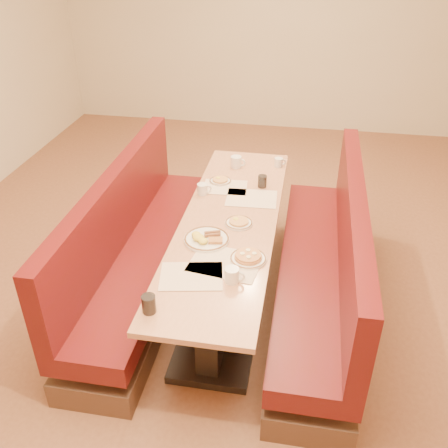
% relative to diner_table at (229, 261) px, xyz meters
% --- Properties ---
extents(ground, '(8.00, 8.00, 0.00)m').
position_rel_diner_table_xyz_m(ground, '(0.00, 0.00, -0.37)').
color(ground, '#9E6647').
rests_on(ground, ground).
extents(room_envelope, '(6.04, 8.04, 2.82)m').
position_rel_diner_table_xyz_m(room_envelope, '(0.00, 0.00, 1.56)').
color(room_envelope, beige).
rests_on(room_envelope, ground).
extents(diner_table, '(0.70, 2.50, 0.75)m').
position_rel_diner_table_xyz_m(diner_table, '(0.00, 0.00, 0.00)').
color(diner_table, black).
rests_on(diner_table, ground).
extents(booth_left, '(0.55, 2.50, 1.05)m').
position_rel_diner_table_xyz_m(booth_left, '(-0.73, 0.00, -0.01)').
color(booth_left, '#4C3326').
rests_on(booth_left, ground).
extents(booth_right, '(0.55, 2.50, 1.05)m').
position_rel_diner_table_xyz_m(booth_right, '(0.73, 0.00, -0.01)').
color(booth_right, '#4C3326').
rests_on(booth_right, ground).
extents(placemat_near_left, '(0.44, 0.36, 0.00)m').
position_rel_diner_table_xyz_m(placemat_near_left, '(-0.12, -0.71, 0.38)').
color(placemat_near_left, beige).
rests_on(placemat_near_left, diner_table).
extents(placemat_near_right, '(0.49, 0.40, 0.00)m').
position_rel_diner_table_xyz_m(placemat_near_right, '(0.07, -0.53, 0.38)').
color(placemat_near_right, beige).
rests_on(placemat_near_right, diner_table).
extents(placemat_far_left, '(0.38, 0.29, 0.00)m').
position_rel_diner_table_xyz_m(placemat_far_left, '(-0.12, 0.51, 0.38)').
color(placemat_far_left, beige).
rests_on(placemat_far_left, diner_table).
extents(placemat_far_right, '(0.41, 0.32, 0.00)m').
position_rel_diner_table_xyz_m(placemat_far_right, '(0.12, 0.36, 0.38)').
color(placemat_far_right, beige).
rests_on(placemat_far_right, diner_table).
extents(pancake_plate, '(0.24, 0.24, 0.05)m').
position_rel_diner_table_xyz_m(pancake_plate, '(0.21, -0.47, 0.39)').
color(pancake_plate, silver).
rests_on(pancake_plate, diner_table).
extents(eggs_plate, '(0.32, 0.32, 0.06)m').
position_rel_diner_table_xyz_m(eggs_plate, '(-0.11, -0.30, 0.39)').
color(eggs_plate, silver).
rests_on(eggs_plate, diner_table).
extents(extra_plate_mid, '(0.20, 0.20, 0.04)m').
position_rel_diner_table_xyz_m(extra_plate_mid, '(0.08, -0.04, 0.39)').
color(extra_plate_mid, silver).
rests_on(extra_plate_mid, diner_table).
extents(extra_plate_far, '(0.19, 0.19, 0.04)m').
position_rel_diner_table_xyz_m(extra_plate_far, '(-0.18, 0.60, 0.39)').
color(extra_plate_far, silver).
rests_on(extra_plate_far, diner_table).
extents(coffee_mug_a, '(0.13, 0.09, 0.10)m').
position_rel_diner_table_xyz_m(coffee_mug_a, '(0.14, -0.71, 0.43)').
color(coffee_mug_a, silver).
rests_on(coffee_mug_a, diner_table).
extents(coffee_mug_b, '(0.12, 0.08, 0.09)m').
position_rel_diner_table_xyz_m(coffee_mug_b, '(-0.28, 0.37, 0.42)').
color(coffee_mug_b, silver).
rests_on(coffee_mug_b, diner_table).
extents(coffee_mug_c, '(0.10, 0.07, 0.08)m').
position_rel_diner_table_xyz_m(coffee_mug_c, '(0.28, 1.00, 0.42)').
color(coffee_mug_c, silver).
rests_on(coffee_mug_c, diner_table).
extents(coffee_mug_d, '(0.13, 0.09, 0.10)m').
position_rel_diner_table_xyz_m(coffee_mug_d, '(-0.09, 0.92, 0.43)').
color(coffee_mug_d, silver).
rests_on(coffee_mug_d, diner_table).
extents(soda_tumbler_near, '(0.08, 0.08, 0.11)m').
position_rel_diner_table_xyz_m(soda_tumbler_near, '(-0.28, -1.06, 0.43)').
color(soda_tumbler_near, black).
rests_on(soda_tumbler_near, diner_table).
extents(soda_tumbler_mid, '(0.07, 0.07, 0.10)m').
position_rel_diner_table_xyz_m(soda_tumbler_mid, '(0.18, 0.58, 0.43)').
color(soda_tumbler_mid, black).
rests_on(soda_tumbler_mid, diner_table).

